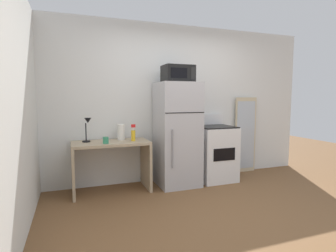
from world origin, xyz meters
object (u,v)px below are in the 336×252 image
desk_lamp (87,126)px  coffee_mug (106,140)px  spray_bottle (133,134)px  refrigerator (177,134)px  paper_towel_roll (121,132)px  microwave (178,74)px  leaning_mirror (245,135)px  desk (111,157)px  oven_range (215,153)px

desk_lamp → coffee_mug: (0.23, -0.22, -0.19)m
spray_bottle → refrigerator: bearing=2.1°
paper_towel_roll → refrigerator: refrigerator is taller
coffee_mug → microwave: bearing=5.0°
desk_lamp → leaning_mirror: size_ratio=0.25×
desk → oven_range: 1.74m
coffee_mug → paper_towel_roll: bearing=46.2°
oven_range → microwave: bearing=-176.8°
desk_lamp → paper_towel_roll: desk_lamp is taller
desk_lamp → oven_range: (2.05, -0.09, -0.52)m
paper_towel_roll → oven_range: size_ratio=0.22×
refrigerator → leaning_mirror: (1.49, 0.27, -0.11)m
leaning_mirror → refrigerator: bearing=-169.6°
spray_bottle → leaning_mirror: leaning_mirror is taller
spray_bottle → desk: bearing=170.2°
paper_towel_roll → desk: bearing=-144.4°
refrigerator → leaning_mirror: bearing=10.4°
coffee_mug → refrigerator: 1.14m
desk_lamp → paper_towel_roll: 0.51m
paper_towel_roll → microwave: size_ratio=0.52×
refrigerator → microwave: (0.00, -0.02, 0.94)m
oven_range → leaning_mirror: size_ratio=0.79×
desk → coffee_mug: (-0.09, -0.15, 0.28)m
paper_towel_roll → spray_bottle: bearing=-51.0°
microwave → oven_range: size_ratio=0.42×
leaning_mirror → desk: bearing=-174.5°
desk → leaning_mirror: size_ratio=0.79×
desk_lamp → spray_bottle: 0.67m
paper_towel_roll → oven_range: 1.62m
coffee_mug → leaning_mirror: size_ratio=0.07×
coffee_mug → leaning_mirror: 2.65m
leaning_mirror → spray_bottle: bearing=-172.3°
coffee_mug → leaning_mirror: bearing=8.5°
microwave → leaning_mirror: (1.49, 0.29, -1.06)m
coffee_mug → oven_range: oven_range is taller
spray_bottle → microwave: size_ratio=0.54×
desk_lamp → oven_range: size_ratio=0.32×
microwave → oven_range: microwave is taller
desk_lamp → oven_range: 2.12m
spray_bottle → refrigerator: 0.72m
desk_lamp → leaning_mirror: leaning_mirror is taller
desk_lamp → paper_towel_roll: bearing=6.4°
desk_lamp → refrigerator: 1.37m
spray_bottle → leaning_mirror: (2.20, 0.30, -0.15)m
paper_towel_roll → leaning_mirror: 2.36m
coffee_mug → spray_bottle: spray_bottle is taller
oven_range → spray_bottle: bearing=-178.3°
coffee_mug → leaning_mirror: leaning_mirror is taller
paper_towel_roll → leaning_mirror: bearing=2.8°
oven_range → refrigerator: bearing=-178.6°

